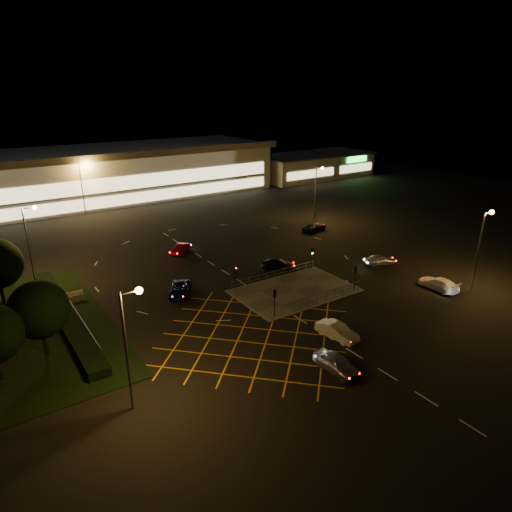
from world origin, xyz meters
TOP-DOWN VIEW (x-y plane):
  - ground at (0.00, 0.00)m, footprint 180.00×180.00m
  - pedestrian_island at (2.00, -2.00)m, footprint 14.00×9.00m
  - grass_verge at (-28.00, 6.00)m, footprint 18.00×30.00m
  - hedge at (-23.00, 6.00)m, footprint 2.00×26.00m
  - supermarket at (0.00, 61.95)m, footprint 72.00×26.50m
  - retail_unit_a at (46.00, 53.97)m, footprint 18.80×14.80m
  - retail_unit_b at (62.00, 53.96)m, footprint 14.80×14.80m
  - streetlight_sw at (-21.56, -12.00)m, footprint 1.78×0.56m
  - streetlight_se at (20.44, -14.00)m, footprint 1.78×0.56m
  - streetlight_nw at (-23.56, 18.00)m, footprint 1.78×0.56m
  - streetlight_ne at (24.44, 20.00)m, footprint 1.78×0.56m
  - streetlight_far_left at (-9.56, 48.00)m, footprint 1.78×0.56m
  - streetlight_far_right at (30.44, 50.00)m, footprint 1.78×0.56m
  - signal_sw at (-4.00, -5.99)m, footprint 0.28×0.30m
  - signal_se at (8.00, -5.99)m, footprint 0.28×0.30m
  - signal_nw at (-4.00, 1.99)m, footprint 0.28×0.30m
  - signal_ne at (8.00, 1.99)m, footprint 0.28×0.30m
  - tree_e at (-26.00, 0.00)m, footprint 5.40×5.40m
  - car_near_silver at (-5.39, -17.13)m, footprint 2.00×4.68m
  - car_queue_white at (-1.39, -12.98)m, footprint 2.26×4.73m
  - car_left_blue at (-10.08, 4.97)m, footprint 4.61×5.53m
  - car_far_dkgrey at (4.68, 5.00)m, footprint 4.97×4.29m
  - car_right_silver at (17.44, -1.72)m, footprint 4.70×3.45m
  - car_circ_red at (-3.72, 18.34)m, footprint 4.08×3.45m
  - car_east_grey at (20.33, 15.70)m, footprint 5.40×3.60m
  - car_approach_white at (17.11, -11.36)m, footprint 2.09×5.13m

SIDE VIEW (x-z plane):
  - ground at x=0.00m, z-range 0.00..0.00m
  - grass_verge at x=-28.00m, z-range 0.00..0.08m
  - pedestrian_island at x=2.00m, z-range 0.00..0.12m
  - hedge at x=-23.00m, z-range 0.00..1.00m
  - car_circ_red at x=-3.72m, z-range 0.00..1.32m
  - car_far_dkgrey at x=4.68m, z-range 0.00..1.37m
  - car_east_grey at x=20.33m, z-range 0.00..1.38m
  - car_left_blue at x=-10.08m, z-range 0.00..1.40m
  - car_approach_white at x=17.11m, z-range 0.00..1.49m
  - car_right_silver at x=17.44m, z-range 0.00..1.49m
  - car_queue_white at x=-1.39m, z-range 0.00..1.50m
  - car_near_silver at x=-5.39m, z-range 0.00..1.58m
  - signal_sw at x=-4.00m, z-range 0.79..3.94m
  - signal_se at x=8.00m, z-range 0.79..3.94m
  - signal_nw at x=-4.00m, z-range 0.79..3.94m
  - signal_ne at x=8.00m, z-range 0.79..3.94m
  - retail_unit_a at x=46.00m, z-range 0.04..6.39m
  - retail_unit_b at x=62.00m, z-range 0.05..6.40m
  - tree_e at x=-26.00m, z-range 0.97..8.32m
  - supermarket at x=0.00m, z-range 0.06..10.56m
  - streetlight_sw at x=-21.56m, z-range 1.55..11.58m
  - streetlight_se at x=20.44m, z-range 1.55..11.58m
  - streetlight_nw at x=-23.56m, z-range 1.55..11.58m
  - streetlight_ne at x=24.44m, z-range 1.55..11.58m
  - streetlight_far_left at x=-9.56m, z-range 1.55..11.58m
  - streetlight_far_right at x=30.44m, z-range 1.55..11.58m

